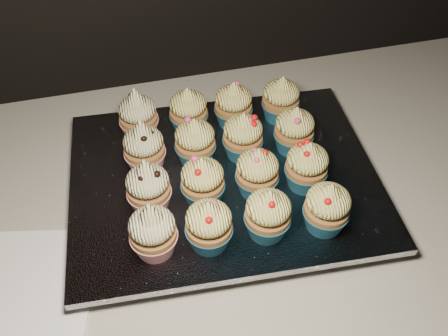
# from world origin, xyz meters

# --- Properties ---
(worktop) EXTENTS (2.44, 0.64, 0.04)m
(worktop) POSITION_xyz_m (0.00, 1.70, 0.88)
(worktop) COLOR beige
(worktop) RESTS_ON cabinet
(napkin) EXTENTS (0.21, 0.21, 0.00)m
(napkin) POSITION_xyz_m (-0.14, 1.59, 0.90)
(napkin) COLOR white
(napkin) RESTS_ON worktop
(baking_tray) EXTENTS (0.45, 0.36, 0.02)m
(baking_tray) POSITION_xyz_m (0.16, 1.69, 0.91)
(baking_tray) COLOR black
(baking_tray) RESTS_ON worktop
(foil_lining) EXTENTS (0.49, 0.39, 0.01)m
(foil_lining) POSITION_xyz_m (0.16, 1.69, 0.93)
(foil_lining) COLOR silver
(foil_lining) RESTS_ON baking_tray
(cupcake_0) EXTENTS (0.06, 0.06, 0.10)m
(cupcake_0) POSITION_xyz_m (0.04, 1.58, 0.97)
(cupcake_0) COLOR red
(cupcake_0) RESTS_ON foil_lining
(cupcake_1) EXTENTS (0.06, 0.06, 0.08)m
(cupcake_1) POSITION_xyz_m (0.11, 1.57, 0.97)
(cupcake_1) COLOR #1B5F80
(cupcake_1) RESTS_ON foil_lining
(cupcake_2) EXTENTS (0.06, 0.06, 0.08)m
(cupcake_2) POSITION_xyz_m (0.19, 1.57, 0.97)
(cupcake_2) COLOR #1B5F80
(cupcake_2) RESTS_ON foil_lining
(cupcake_3) EXTENTS (0.06, 0.06, 0.08)m
(cupcake_3) POSITION_xyz_m (0.27, 1.56, 0.97)
(cupcake_3) COLOR #1B5F80
(cupcake_3) RESTS_ON foil_lining
(cupcake_4) EXTENTS (0.06, 0.06, 0.10)m
(cupcake_4) POSITION_xyz_m (0.04, 1.66, 0.97)
(cupcake_4) COLOR red
(cupcake_4) RESTS_ON foil_lining
(cupcake_5) EXTENTS (0.06, 0.06, 0.08)m
(cupcake_5) POSITION_xyz_m (0.12, 1.65, 0.97)
(cupcake_5) COLOR #1B5F80
(cupcake_5) RESTS_ON foil_lining
(cupcake_6) EXTENTS (0.06, 0.06, 0.08)m
(cupcake_6) POSITION_xyz_m (0.20, 1.65, 0.97)
(cupcake_6) COLOR #1B5F80
(cupcake_6) RESTS_ON foil_lining
(cupcake_7) EXTENTS (0.06, 0.06, 0.08)m
(cupcake_7) POSITION_xyz_m (0.27, 1.64, 0.97)
(cupcake_7) COLOR #1B5F80
(cupcake_7) RESTS_ON foil_lining
(cupcake_8) EXTENTS (0.06, 0.06, 0.10)m
(cupcake_8) POSITION_xyz_m (0.05, 1.74, 0.97)
(cupcake_8) COLOR red
(cupcake_8) RESTS_ON foil_lining
(cupcake_9) EXTENTS (0.06, 0.06, 0.08)m
(cupcake_9) POSITION_xyz_m (0.12, 1.73, 0.97)
(cupcake_9) COLOR #1B5F80
(cupcake_9) RESTS_ON foil_lining
(cupcake_10) EXTENTS (0.06, 0.06, 0.08)m
(cupcake_10) POSITION_xyz_m (0.20, 1.73, 0.97)
(cupcake_10) COLOR #1B5F80
(cupcake_10) RESTS_ON foil_lining
(cupcake_11) EXTENTS (0.06, 0.06, 0.08)m
(cupcake_11) POSITION_xyz_m (0.28, 1.72, 0.97)
(cupcake_11) COLOR #1B5F80
(cupcake_11) RESTS_ON foil_lining
(cupcake_12) EXTENTS (0.06, 0.06, 0.10)m
(cupcake_12) POSITION_xyz_m (0.05, 1.81, 0.97)
(cupcake_12) COLOR red
(cupcake_12) RESTS_ON foil_lining
(cupcake_13) EXTENTS (0.06, 0.06, 0.08)m
(cupcake_13) POSITION_xyz_m (0.13, 1.81, 0.97)
(cupcake_13) COLOR #1B5F80
(cupcake_13) RESTS_ON foil_lining
(cupcake_14) EXTENTS (0.06, 0.06, 0.08)m
(cupcake_14) POSITION_xyz_m (0.20, 1.80, 0.97)
(cupcake_14) COLOR #1B5F80
(cupcake_14) RESTS_ON foil_lining
(cupcake_15) EXTENTS (0.06, 0.06, 0.08)m
(cupcake_15) POSITION_xyz_m (0.28, 1.80, 0.97)
(cupcake_15) COLOR #1B5F80
(cupcake_15) RESTS_ON foil_lining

